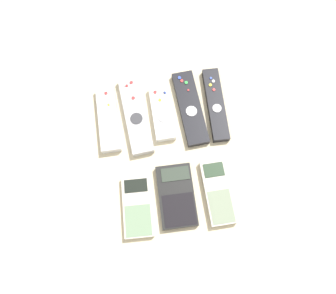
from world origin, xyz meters
TOP-DOWN VIEW (x-y plane):
  - ground_plane at (0.00, 0.00)m, footprint 3.00×3.00m
  - remote_0 at (-0.14, 0.13)m, footprint 0.05×0.18m
  - remote_1 at (-0.07, 0.13)m, footprint 0.07×0.22m
  - remote_2 at (0.00, 0.13)m, footprint 0.05×0.15m
  - remote_3 at (0.08, 0.13)m, footprint 0.06×0.21m
  - remote_4 at (0.14, 0.13)m, footprint 0.05×0.21m
  - calculator_0 at (-0.10, -0.11)m, footprint 0.08×0.15m
  - calculator_1 at (0.00, -0.10)m, footprint 0.09×0.16m
  - calculator_2 at (0.10, -0.10)m, footprint 0.06×0.16m

SIDE VIEW (x-z plane):
  - ground_plane at x=0.00m, z-range 0.00..0.00m
  - calculator_0 at x=-0.10m, z-range 0.00..0.02m
  - calculator_1 at x=0.00m, z-range 0.00..0.02m
  - remote_3 at x=0.08m, z-range 0.00..0.02m
  - calculator_2 at x=0.10m, z-range 0.00..0.02m
  - remote_4 at x=0.14m, z-range 0.00..0.02m
  - remote_2 at x=0.00m, z-range 0.00..0.02m
  - remote_1 at x=-0.07m, z-range 0.00..0.02m
  - remote_0 at x=-0.14m, z-range 0.00..0.02m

